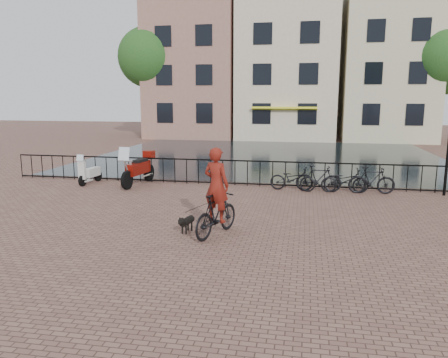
% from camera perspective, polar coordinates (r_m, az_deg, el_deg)
% --- Properties ---
extents(ground, '(100.00, 100.00, 0.00)m').
position_cam_1_polar(ground, '(9.85, -3.29, -10.09)').
color(ground, brown).
rests_on(ground, ground).
extents(canal_water, '(20.00, 20.00, 0.00)m').
position_cam_1_polar(canal_water, '(26.56, 5.75, 3.08)').
color(canal_water, black).
rests_on(canal_water, ground).
extents(railing, '(20.00, 0.05, 1.02)m').
position_cam_1_polar(railing, '(17.34, 3.07, 0.75)').
color(railing, black).
rests_on(railing, ground).
extents(canal_house_left, '(7.50, 9.00, 12.80)m').
position_cam_1_polar(canal_house_left, '(40.24, -3.47, 14.82)').
color(canal_house_left, '#8D5E52').
rests_on(canal_house_left, ground).
extents(canal_house_mid, '(8.00, 9.50, 11.80)m').
position_cam_1_polar(canal_house_mid, '(39.04, 8.36, 14.12)').
color(canal_house_mid, '#C8B697').
rests_on(canal_house_mid, ground).
extents(canal_house_right, '(7.00, 9.00, 13.30)m').
position_cam_1_polar(canal_house_right, '(39.56, 20.44, 14.62)').
color(canal_house_right, beige).
rests_on(canal_house_right, ground).
extents(tree_far_left, '(5.04, 5.04, 9.27)m').
position_cam_1_polar(tree_far_left, '(38.44, -9.87, 15.37)').
color(tree_far_left, black).
rests_on(tree_far_left, ground).
extents(tree_far_right, '(4.76, 4.76, 8.76)m').
position_cam_1_polar(tree_far_right, '(37.34, 26.64, 13.99)').
color(tree_far_right, black).
rests_on(tree_far_right, ground).
extents(cyclist, '(1.22, 2.00, 2.65)m').
position_cam_1_polar(cyclist, '(11.01, -1.00, -2.37)').
color(cyclist, black).
rests_on(cyclist, ground).
extents(dog, '(0.37, 0.75, 0.48)m').
position_cam_1_polar(dog, '(11.48, -4.85, -5.79)').
color(dog, black).
rests_on(dog, ground).
extents(motorcycle, '(0.85, 2.39, 1.67)m').
position_cam_1_polar(motorcycle, '(17.74, -11.17, 1.87)').
color(motorcycle, maroon).
rests_on(motorcycle, ground).
extents(scooter, '(0.55, 1.43, 1.30)m').
position_cam_1_polar(scooter, '(18.55, -17.11, 1.40)').
color(scooter, silver).
rests_on(scooter, ground).
extents(parked_bike_0, '(1.79, 0.87, 0.90)m').
position_cam_1_polar(parked_bike_0, '(16.62, 8.95, 0.02)').
color(parked_bike_0, black).
rests_on(parked_bike_0, ground).
extents(parked_bike_1, '(1.68, 0.53, 1.00)m').
position_cam_1_polar(parked_bike_1, '(16.61, 12.23, 0.07)').
color(parked_bike_1, black).
rests_on(parked_bike_1, ground).
extents(parked_bike_2, '(1.75, 0.70, 0.90)m').
position_cam_1_polar(parked_bike_2, '(16.68, 15.49, -0.21)').
color(parked_bike_2, black).
rests_on(parked_bike_2, ground).
extents(parked_bike_3, '(1.69, 0.57, 1.00)m').
position_cam_1_polar(parked_bike_3, '(16.78, 18.73, -0.16)').
color(parked_bike_3, black).
rests_on(parked_bike_3, ground).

